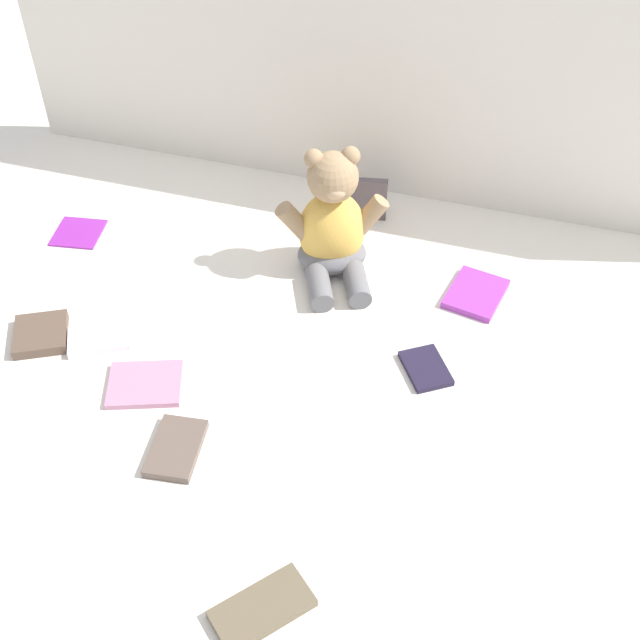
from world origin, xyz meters
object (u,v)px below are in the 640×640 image
teddy_bear (333,227)px  book_case_1 (262,609)px  book_case_6 (476,294)px  book_case_2 (99,339)px  book_case_0 (426,368)px  book_case_8 (41,334)px  book_case_4 (78,232)px  book_case_7 (145,384)px  book_case_3 (176,448)px  book_case_5 (369,199)px

teddy_bear → book_case_1: 0.71m
book_case_1 → book_case_6: size_ratio=1.11×
teddy_bear → book_case_2: 0.46m
book_case_6 → book_case_0: bearing=87.0°
book_case_8 → book_case_4: bearing=79.3°
book_case_7 → book_case_8: 0.23m
teddy_bear → book_case_0: size_ratio=2.77×
teddy_bear → book_case_3: (-0.11, -0.49, -0.09)m
teddy_bear → book_case_1: size_ratio=1.93×
book_case_1 → book_case_7: bearing=176.0°
book_case_1 → book_case_2: (-0.44, 0.38, -0.00)m
book_case_3 → book_case_4: size_ratio=1.21×
teddy_bear → book_case_0: 0.32m
book_case_2 → book_case_8: bearing=-106.2°
teddy_bear → book_case_0: teddy_bear is taller
book_case_3 → book_case_5: 0.67m
book_case_0 → book_case_5: bearing=83.8°
book_case_7 → book_case_8: book_case_8 is taller
book_case_6 → book_case_7: size_ratio=0.99×
book_case_0 → book_case_7: same height
book_case_2 → book_case_8: book_case_8 is taller
teddy_bear → book_case_4: (-0.51, -0.05, -0.09)m
book_case_1 → book_case_4: 0.90m
book_case_0 → book_case_7: 0.47m
book_case_1 → book_case_3: bearing=176.6°
book_case_5 → book_case_6: (0.25, -0.18, -0.04)m
book_case_3 → book_case_5: (0.13, 0.66, 0.04)m
teddy_bear → book_case_6: bearing=-25.1°
book_case_8 → teddy_bear: bearing=10.3°
book_case_1 → book_case_4: bearing=174.5°
book_case_0 → book_case_6: 0.21m
teddy_bear → book_case_1: (0.11, -0.69, -0.09)m
book_case_5 → book_case_7: size_ratio=0.76×
book_case_7 → book_case_5: bearing=-43.0°
book_case_3 → book_case_6: bearing=-135.2°
book_case_0 → book_case_4: size_ratio=0.98×
teddy_bear → book_case_6: 0.29m
book_case_2 → book_case_5: 0.60m
teddy_bear → book_case_1: teddy_bear is taller
book_case_5 → book_case_8: bearing=-143.6°
book_case_7 → book_case_8: (-0.22, 0.05, 0.00)m
book_case_2 → book_case_5: bearing=115.7°
teddy_bear → book_case_8: 0.55m
teddy_bear → book_case_8: (-0.43, -0.33, -0.08)m
book_case_1 → book_case_3: size_ratio=1.16×
book_case_3 → book_case_8: (-0.32, 0.16, 0.00)m
book_case_8 → book_case_1: bearing=-61.2°
book_case_1 → book_case_5: book_case_5 is taller
book_case_4 → book_case_7: bearing=123.6°
book_case_0 → book_case_5: (-0.20, 0.38, 0.04)m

